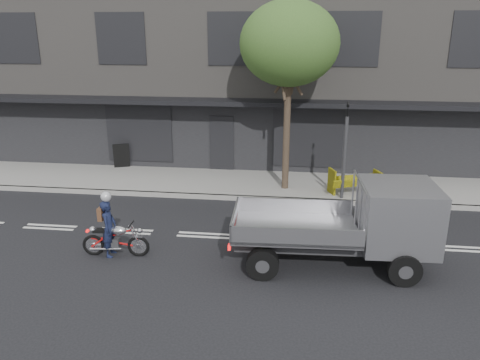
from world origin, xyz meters
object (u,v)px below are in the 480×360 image
at_px(traffic_light_pole, 344,156).
at_px(rider, 109,228).
at_px(construction_barrier, 355,184).
at_px(flatbed_ute, 378,219).
at_px(sandwich_board, 121,156).
at_px(motorcycle, 115,239).
at_px(street_tree, 289,44).

xyz_separation_m(traffic_light_pole, rider, (-6.44, -4.88, -0.88)).
bearing_deg(traffic_light_pole, construction_barrier, 23.29).
bearing_deg(flatbed_ute, sandwich_board, 139.94).
bearing_deg(rider, flatbed_ute, -92.01).
bearing_deg(motorcycle, traffic_light_pole, 33.71).
height_order(rider, construction_barrier, rider).
distance_m(street_tree, sandwich_board, 8.53).
distance_m(traffic_light_pole, motorcycle, 8.05).
height_order(motorcycle, rider, rider).
bearing_deg(construction_barrier, motorcycle, -143.02).
bearing_deg(construction_barrier, traffic_light_pole, -156.71).
height_order(street_tree, traffic_light_pole, street_tree).
distance_m(street_tree, traffic_light_pole, 4.23).
bearing_deg(sandwich_board, street_tree, -36.22).
relative_size(motorcycle, flatbed_ute, 0.36).
bearing_deg(sandwich_board, flatbed_ute, -59.45).
distance_m(traffic_light_pole, flatbed_ute, 4.66).
relative_size(construction_barrier, sandwich_board, 1.59).
relative_size(traffic_light_pole, sandwich_board, 3.32).
relative_size(motorcycle, rider, 1.17).
xyz_separation_m(rider, construction_barrier, (6.89, 5.07, -0.15)).
bearing_deg(construction_barrier, sandwich_board, 165.35).
xyz_separation_m(traffic_light_pole, motorcycle, (-6.29, -4.88, -1.17)).
xyz_separation_m(street_tree, flatbed_ute, (2.45, -5.48, -3.97)).
distance_m(motorcycle, flatbed_ute, 6.79).
relative_size(street_tree, rider, 4.39).
relative_size(flatbed_ute, sandwich_board, 4.75).
height_order(traffic_light_pole, rider, traffic_light_pole).
bearing_deg(rider, street_tree, -41.86).
distance_m(motorcycle, rider, 0.33).
xyz_separation_m(street_tree, rider, (-4.44, -5.73, -4.51)).
height_order(rider, flatbed_ute, flatbed_ute).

